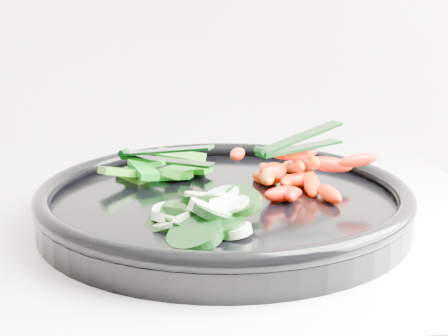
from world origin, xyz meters
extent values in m
cylinder|color=black|center=(0.70, 1.63, 0.94)|extent=(0.43, 0.43, 0.02)
torus|color=black|center=(0.70, 1.63, 0.96)|extent=(0.43, 0.43, 0.02)
cylinder|color=black|center=(0.66, 1.52, 0.96)|extent=(0.07, 0.07, 0.03)
cylinder|color=#D7FAC8|center=(0.67, 1.53, 0.96)|extent=(0.04, 0.04, 0.02)
cylinder|color=black|center=(0.66, 1.57, 0.96)|extent=(0.06, 0.06, 0.03)
cylinder|color=#DDF6C4|center=(0.64, 1.56, 0.96)|extent=(0.04, 0.04, 0.02)
cylinder|color=black|center=(0.66, 1.56, 0.96)|extent=(0.06, 0.06, 0.03)
cylinder|color=beige|center=(0.66, 1.58, 0.96)|extent=(0.03, 0.03, 0.02)
cylinder|color=black|center=(0.69, 1.53, 0.96)|extent=(0.05, 0.05, 0.02)
cylinder|color=beige|center=(0.70, 1.52, 0.96)|extent=(0.03, 0.03, 0.02)
cylinder|color=black|center=(0.66, 1.59, 0.96)|extent=(0.05, 0.05, 0.02)
cylinder|color=beige|center=(0.65, 1.58, 0.96)|extent=(0.05, 0.05, 0.02)
cylinder|color=black|center=(0.66, 1.55, 0.96)|extent=(0.07, 0.07, 0.02)
cylinder|color=beige|center=(0.64, 1.57, 0.96)|extent=(0.05, 0.05, 0.02)
cylinder|color=black|center=(0.64, 1.56, 0.96)|extent=(0.05, 0.05, 0.02)
cylinder|color=#D9F6C5|center=(0.65, 1.56, 0.96)|extent=(0.05, 0.04, 0.02)
cylinder|color=black|center=(0.70, 1.56, 0.97)|extent=(0.05, 0.05, 0.03)
cylinder|color=#D9F5C4|center=(0.70, 1.56, 0.97)|extent=(0.03, 0.03, 0.02)
cylinder|color=black|center=(0.68, 1.58, 0.97)|extent=(0.05, 0.05, 0.02)
cylinder|color=#E1FCC9|center=(0.67, 1.59, 0.97)|extent=(0.04, 0.04, 0.01)
cylinder|color=black|center=(0.68, 1.54, 0.97)|extent=(0.04, 0.04, 0.03)
cylinder|color=beige|center=(0.67, 1.55, 0.97)|extent=(0.04, 0.04, 0.03)
cylinder|color=black|center=(0.71, 1.58, 0.97)|extent=(0.05, 0.05, 0.03)
cylinder|color=beige|center=(0.69, 1.56, 0.97)|extent=(0.04, 0.04, 0.02)
cylinder|color=black|center=(0.70, 1.58, 0.97)|extent=(0.06, 0.06, 0.02)
cylinder|color=beige|center=(0.69, 1.58, 0.97)|extent=(0.05, 0.04, 0.02)
ellipsoid|color=#FF4C00|center=(0.79, 1.64, 0.96)|extent=(0.03, 0.05, 0.03)
ellipsoid|color=#FE1D00|center=(0.76, 1.61, 0.96)|extent=(0.05, 0.04, 0.02)
ellipsoid|color=#F92E00|center=(0.80, 1.60, 0.96)|extent=(0.02, 0.05, 0.02)
ellipsoid|color=#FF3C00|center=(0.75, 1.67, 0.96)|extent=(0.04, 0.05, 0.03)
ellipsoid|color=#EB4A00|center=(0.77, 1.65, 0.96)|extent=(0.03, 0.04, 0.02)
ellipsoid|color=red|center=(0.76, 1.61, 0.96)|extent=(0.03, 0.04, 0.02)
ellipsoid|color=#F13900|center=(0.79, 1.65, 0.96)|extent=(0.05, 0.04, 0.03)
ellipsoid|color=#EB5B00|center=(0.79, 1.70, 0.96)|extent=(0.04, 0.05, 0.02)
ellipsoid|color=#EA3300|center=(0.76, 1.69, 0.96)|extent=(0.02, 0.04, 0.02)
ellipsoid|color=#FF6000|center=(0.74, 1.62, 0.98)|extent=(0.02, 0.05, 0.02)
ellipsoid|color=#E95300|center=(0.80, 1.67, 0.98)|extent=(0.02, 0.06, 0.03)
ellipsoid|color=#FD5700|center=(0.78, 1.66, 0.98)|extent=(0.02, 0.04, 0.02)
ellipsoid|color=#FF1000|center=(0.75, 1.64, 0.98)|extent=(0.05, 0.05, 0.03)
ellipsoid|color=#F31400|center=(0.82, 1.66, 0.98)|extent=(0.05, 0.02, 0.02)
ellipsoid|color=#FF1A00|center=(0.77, 1.66, 0.99)|extent=(0.04, 0.03, 0.02)
ellipsoid|color=#FF2900|center=(0.72, 1.66, 0.99)|extent=(0.03, 0.04, 0.02)
ellipsoid|color=#E94A00|center=(0.78, 1.66, 0.99)|extent=(0.04, 0.02, 0.02)
ellipsoid|color=#F01F00|center=(0.84, 1.62, 0.99)|extent=(0.05, 0.02, 0.02)
cube|color=#126809|center=(0.66, 1.72, 0.96)|extent=(0.04, 0.06, 0.02)
cube|color=#0A6E0C|center=(0.66, 1.70, 0.96)|extent=(0.03, 0.06, 0.03)
cube|color=#0F750B|center=(0.68, 1.72, 0.96)|extent=(0.05, 0.04, 0.02)
cube|color=#0A6E0C|center=(0.65, 1.70, 0.96)|extent=(0.05, 0.03, 0.02)
cube|color=#126B0A|center=(0.65, 1.71, 0.96)|extent=(0.08, 0.04, 0.03)
cube|color=#1B6009|center=(0.61, 1.71, 0.96)|extent=(0.04, 0.05, 0.01)
cube|color=#0A720E|center=(0.62, 1.71, 0.97)|extent=(0.05, 0.03, 0.02)
cube|color=#25730A|center=(0.60, 1.69, 0.97)|extent=(0.05, 0.04, 0.02)
cube|color=#0A6C11|center=(0.62, 1.70, 0.97)|extent=(0.03, 0.07, 0.01)
cube|color=#09600F|center=(0.66, 1.75, 0.97)|extent=(0.06, 0.03, 0.02)
cylinder|color=black|center=(0.74, 1.62, 1.00)|extent=(0.01, 0.01, 0.01)
cube|color=black|center=(0.78, 1.65, 1.00)|extent=(0.10, 0.07, 0.00)
cube|color=black|center=(0.78, 1.65, 1.01)|extent=(0.10, 0.07, 0.02)
cylinder|color=black|center=(0.60, 1.74, 0.98)|extent=(0.01, 0.01, 0.01)
cube|color=black|center=(0.65, 1.71, 0.97)|extent=(0.10, 0.07, 0.00)
cube|color=black|center=(0.65, 1.71, 0.99)|extent=(0.10, 0.07, 0.02)
camera|label=1|loc=(0.62, 1.04, 1.15)|focal=50.00mm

